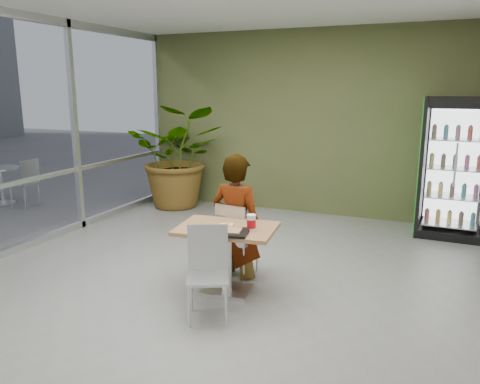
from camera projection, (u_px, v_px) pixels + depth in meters
name	position (u px, v px, depth m)	size (l,w,h in m)	color
ground	(217.00, 283.00, 5.39)	(7.00, 7.00, 0.00)	gray
room_envelope	(216.00, 145.00, 5.04)	(6.00, 7.00, 3.20)	silver
storefront_frame	(12.00, 135.00, 6.19)	(0.10, 7.00, 3.20)	silver
dining_table	(227.00, 246.00, 5.05)	(1.11, 0.84, 0.75)	#A57046
chair_far	(234.00, 234.00, 5.50)	(0.44, 0.44, 0.89)	silver
chair_near	(208.00, 264.00, 4.55)	(0.53, 0.54, 0.90)	silver
seated_woman	(237.00, 228.00, 5.52)	(0.65, 0.42, 1.77)	black
pizza_plate	(226.00, 225.00, 5.00)	(0.29, 0.22, 0.03)	white
soda_cup	(251.00, 223.00, 4.86)	(0.10, 0.10, 0.17)	white
napkin_stack	(201.00, 228.00, 4.93)	(0.13, 0.13, 0.02)	white
cafeteria_tray	(226.00, 232.00, 4.78)	(0.45, 0.33, 0.03)	black
beverage_fridge	(454.00, 168.00, 6.93)	(0.97, 0.76, 2.08)	black
potted_plant	(179.00, 156.00, 8.73)	(1.72, 1.49, 1.91)	#296528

